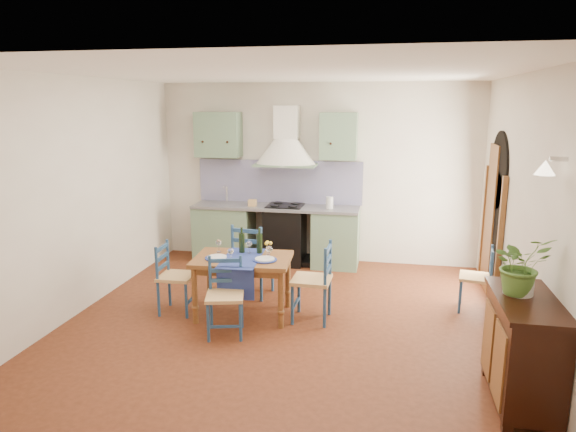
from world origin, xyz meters
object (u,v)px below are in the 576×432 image
Objects in this scene: dining_table at (243,264)px; potted_plant at (521,265)px; chair_near at (225,296)px; sideboard at (522,347)px.

dining_table is 3.05m from potted_plant.
chair_near is at bearing -95.52° from dining_table.
dining_table reaches higher than sideboard.
dining_table is 1.38× the size of chair_near.
chair_near is at bearing 165.93° from potted_plant.
sideboard is at bearing -63.48° from potted_plant.
dining_table is 0.57m from chair_near.
potted_plant is at bearing -24.21° from dining_table.
chair_near is 2.97m from potted_plant.
potted_plant is at bearing -14.07° from chair_near.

